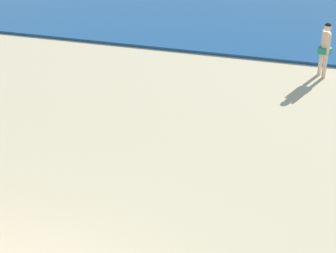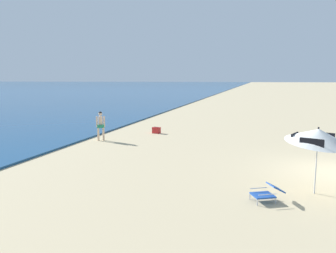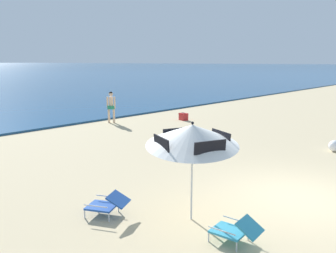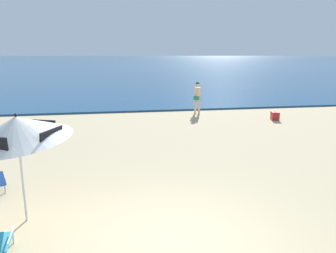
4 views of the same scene
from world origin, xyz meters
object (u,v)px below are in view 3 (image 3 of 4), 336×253
lounge_chair_under_umbrella (236,230)px  person_standing_near_shore (111,105)px  lounge_chair_beside_umbrella (108,204)px  beach_ball (335,146)px  cooler_box (183,117)px  beach_umbrella_striped_main (192,135)px

lounge_chair_under_umbrella → person_standing_near_shore: (6.47, 11.81, 0.72)m
lounge_chair_under_umbrella → lounge_chair_beside_umbrella: 2.81m
lounge_chair_under_umbrella → beach_ball: size_ratio=2.18×
lounge_chair_beside_umbrella → cooler_box: bearing=32.5°
lounge_chair_under_umbrella → beach_ball: 8.25m
person_standing_near_shore → beach_ball: person_standing_near_shore is taller
person_standing_near_shore → beach_umbrella_striped_main: bearing=-120.6°
cooler_box → beach_ball: size_ratio=1.32×
lounge_chair_under_umbrella → cooler_box: (9.80, 9.48, -0.07)m
beach_umbrella_striped_main → person_standing_near_shore: size_ratio=1.60×
person_standing_near_shore → lounge_chair_under_umbrella: bearing=-118.7°
beach_umbrella_striped_main → beach_ball: beach_umbrella_striped_main is taller
lounge_chair_beside_umbrella → person_standing_near_shore: size_ratio=0.60×
lounge_chair_beside_umbrella → cooler_box: (10.66, 6.80, -0.07)m
beach_ball → lounge_chair_beside_umbrella: bearing=168.4°
beach_umbrella_striped_main → lounge_chair_under_umbrella: 2.00m
lounge_chair_beside_umbrella → cooler_box: size_ratio=1.80×
lounge_chair_beside_umbrella → cooler_box: 12.65m
person_standing_near_shore → beach_ball: bearing=-81.0°
beach_umbrella_striped_main → cooler_box: bearing=40.8°
beach_umbrella_striped_main → person_standing_near_shore: 12.31m
lounge_chair_beside_umbrella → person_standing_near_shore: person_standing_near_shore is taller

